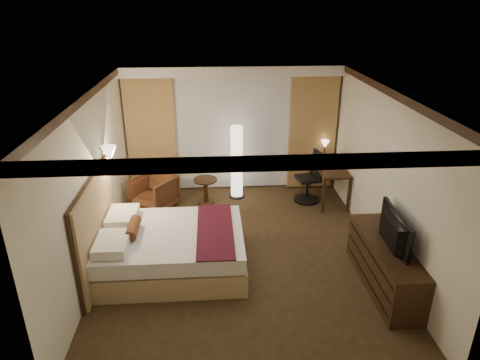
{
  "coord_description": "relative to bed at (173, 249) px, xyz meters",
  "views": [
    {
      "loc": [
        -0.45,
        -6.05,
        3.93
      ],
      "look_at": [
        0.0,
        0.4,
        1.15
      ],
      "focal_mm": 32.0,
      "sensor_mm": 36.0,
      "label": 1
    }
  ],
  "objects": [
    {
      "name": "floor",
      "position": [
        1.09,
        0.32,
        -0.32
      ],
      "size": [
        4.5,
        5.5,
        0.01
      ],
      "primitive_type": "cube",
      "color": "#322413",
      "rests_on": "ground"
    },
    {
      "name": "ceiling",
      "position": [
        1.09,
        0.32,
        2.38
      ],
      "size": [
        4.5,
        5.5,
        0.01
      ],
      "primitive_type": "cube",
      "color": "white",
      "rests_on": "back_wall"
    },
    {
      "name": "back_wall",
      "position": [
        1.09,
        3.07,
        1.03
      ],
      "size": [
        4.5,
        0.02,
        2.7
      ],
      "primitive_type": "cube",
      "color": "beige",
      "rests_on": "floor"
    },
    {
      "name": "left_wall",
      "position": [
        -1.16,
        0.32,
        1.03
      ],
      "size": [
        0.02,
        5.5,
        2.7
      ],
      "primitive_type": "cube",
      "color": "beige",
      "rests_on": "floor"
    },
    {
      "name": "right_wall",
      "position": [
        3.34,
        0.32,
        1.03
      ],
      "size": [
        0.02,
        5.5,
        2.7
      ],
      "primitive_type": "cube",
      "color": "beige",
      "rests_on": "floor"
    },
    {
      "name": "crown_molding",
      "position": [
        1.09,
        0.32,
        2.32
      ],
      "size": [
        4.5,
        5.5,
        0.12
      ],
      "primitive_type": null,
      "color": "black",
      "rests_on": "ceiling"
    },
    {
      "name": "soffit",
      "position": [
        1.09,
        2.82,
        2.28
      ],
      "size": [
        4.5,
        0.5,
        0.2
      ],
      "primitive_type": "cube",
      "color": "white",
      "rests_on": "ceiling"
    },
    {
      "name": "curtain_sheer",
      "position": [
        1.09,
        2.99,
        0.93
      ],
      "size": [
        2.48,
        0.04,
        2.45
      ],
      "primitive_type": "cube",
      "color": "silver",
      "rests_on": "back_wall"
    },
    {
      "name": "curtain_left_drape",
      "position": [
        -0.61,
        2.93,
        0.93
      ],
      "size": [
        1.0,
        0.14,
        2.45
      ],
      "primitive_type": "cube",
      "color": "tan",
      "rests_on": "back_wall"
    },
    {
      "name": "curtain_right_drape",
      "position": [
        2.79,
        2.93,
        0.93
      ],
      "size": [
        1.0,
        0.14,
        2.45
      ],
      "primitive_type": "cube",
      "color": "tan",
      "rests_on": "back_wall"
    },
    {
      "name": "wall_sconce",
      "position": [
        -1.0,
        0.86,
        1.3
      ],
      "size": [
        0.24,
        0.24,
        0.24
      ],
      "primitive_type": null,
      "color": "white",
      "rests_on": "left_wall"
    },
    {
      "name": "bed",
      "position": [
        0.0,
        0.0,
        0.0
      ],
      "size": [
        2.2,
        1.71,
        0.64
      ],
      "primitive_type": null,
      "color": "white",
      "rests_on": "floor"
    },
    {
      "name": "headboard",
      "position": [
        -1.11,
        -0.0,
        0.43
      ],
      "size": [
        0.12,
        2.01,
        1.5
      ],
      "primitive_type": null,
      "color": "tan",
      "rests_on": "floor"
    },
    {
      "name": "armchair",
      "position": [
        -0.53,
        2.07,
        0.06
      ],
      "size": [
        0.99,
        0.98,
        0.75
      ],
      "primitive_type": "imported",
      "rotation": [
        0.0,
        0.0,
        -0.62
      ],
      "color": "#472915",
      "rests_on": "floor"
    },
    {
      "name": "side_table",
      "position": [
        0.49,
        2.25,
        -0.06
      ],
      "size": [
        0.48,
        0.48,
        0.53
      ],
      "primitive_type": null,
      "color": "black",
      "rests_on": "floor"
    },
    {
      "name": "floor_lamp",
      "position": [
        1.15,
        2.5,
        0.46
      ],
      "size": [
        0.33,
        0.33,
        1.56
      ],
      "primitive_type": null,
      "color": "white",
      "rests_on": "floor"
    },
    {
      "name": "desk",
      "position": [
        3.04,
        2.25,
        0.05
      ],
      "size": [
        0.55,
        1.28,
        0.75
      ],
      "primitive_type": null,
      "color": "black",
      "rests_on": "floor"
    },
    {
      "name": "desk_lamp",
      "position": [
        3.04,
        2.74,
        0.6
      ],
      "size": [
        0.18,
        0.18,
        0.34
      ],
      "primitive_type": null,
      "color": "#FFD899",
      "rests_on": "desk"
    },
    {
      "name": "office_chair",
      "position": [
        2.58,
        2.2,
        0.22
      ],
      "size": [
        0.61,
        0.61,
        1.08
      ],
      "primitive_type": null,
      "rotation": [
        0.0,
        0.0,
        0.19
      ],
      "color": "black",
      "rests_on": "floor"
    },
    {
      "name": "dresser",
      "position": [
        3.09,
        -0.69,
        0.03
      ],
      "size": [
        0.5,
        1.83,
        0.71
      ],
      "primitive_type": null,
      "color": "black",
      "rests_on": "floor"
    },
    {
      "name": "television",
      "position": [
        3.06,
        -0.69,
        0.69
      ],
      "size": [
        0.65,
        1.08,
        0.14
      ],
      "primitive_type": "imported",
      "rotation": [
        0.0,
        0.0,
        1.53
      ],
      "color": "black",
      "rests_on": "dresser"
    }
  ]
}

